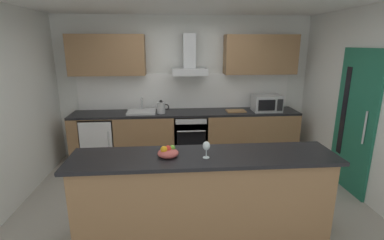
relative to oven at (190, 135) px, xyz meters
The scene contains 17 objects.
ground 1.56m from the oven, 92.63° to the right, with size 5.67×4.67×0.02m, color gray.
wall_back 0.94m from the oven, 99.55° to the left, with size 5.67×0.12×2.60m, color silver.
wall_right 2.88m from the oven, 32.61° to the right, with size 0.12×4.67×2.60m, color silver.
backsplash_tile 0.84m from the oven, 101.55° to the left, with size 3.97×0.02×0.66m, color white.
counter_back 0.07m from the oven, 158.94° to the left, with size 4.11×0.60×0.90m.
counter_island 2.22m from the oven, 90.45° to the right, with size 2.82×0.64×0.97m.
upper_cabinets 1.46m from the oven, 111.18° to the left, with size 4.05×0.32×0.70m.
side_door 2.66m from the oven, 30.21° to the right, with size 0.08×0.85×2.05m.
oven is the anchor object (origin of this frame).
refrigerator 1.64m from the oven, behind, with size 0.58×0.60×0.85m.
microwave 1.53m from the oven, ahead, with size 0.50×0.38×0.30m.
sink 0.99m from the oven, behind, with size 0.50×0.40×0.26m.
kettle 0.75m from the oven, behind, with size 0.29×0.15×0.24m.
range_hood 1.33m from the oven, 90.00° to the left, with size 0.62×0.45×0.72m.
wine_glass 2.38m from the oven, 90.11° to the right, with size 0.08×0.08×0.18m.
fruit_bowl 2.33m from the oven, 100.08° to the right, with size 0.22×0.22×0.13m.
chopping_board 0.95m from the oven, ahead, with size 0.34×0.22×0.02m, color #9E7247.
Camera 1 is at (-0.30, -3.51, 2.11)m, focal length 26.57 mm.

